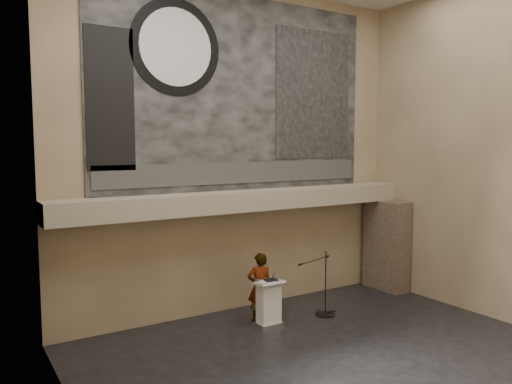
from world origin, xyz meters
TOP-DOWN VIEW (x-y plane):
  - floor at (0.00, 0.00)m, footprint 10.00×10.00m
  - wall_back at (0.00, 4.00)m, footprint 10.00×0.02m
  - wall_left at (-5.00, 0.00)m, footprint 0.02×8.00m
  - wall_right at (5.00, 0.00)m, footprint 0.02×8.00m
  - soffit at (0.00, 3.60)m, footprint 10.00×0.80m
  - sprinkler_left at (-1.60, 3.55)m, footprint 0.04×0.04m
  - sprinkler_right at (1.90, 3.55)m, footprint 0.04×0.04m
  - banner at (0.00, 3.97)m, footprint 8.00×0.05m
  - banner_text_strip at (0.00, 3.93)m, footprint 7.76×0.02m
  - banner_clock_rim at (-1.80, 3.93)m, footprint 2.30×0.02m
  - banner_clock_face at (-1.80, 3.91)m, footprint 1.84×0.02m
  - banner_building_print at (2.40, 3.93)m, footprint 2.60×0.02m
  - banner_brick_print at (-3.40, 3.93)m, footprint 1.10×0.02m
  - stone_pier at (4.65, 3.15)m, footprint 0.60×1.40m
  - lectern at (-0.11, 2.44)m, footprint 0.67×0.49m
  - binder at (-0.05, 2.43)m, footprint 0.33×0.28m
  - papers at (-0.23, 2.44)m, footprint 0.27×0.33m
  - speaker_person at (-0.13, 2.82)m, footprint 0.73×0.59m
  - mic_stand at (1.50, 2.27)m, footprint 1.37×0.60m

SIDE VIEW (x-z plane):
  - floor at x=0.00m, z-range 0.00..0.00m
  - mic_stand at x=1.50m, z-range -0.59..1.09m
  - lectern at x=-0.11m, z-range -0.01..1.12m
  - speaker_person at x=-0.13m, z-range 0.00..1.73m
  - papers at x=-0.23m, z-range 1.10..1.10m
  - binder at x=-0.05m, z-range 1.10..1.14m
  - stone_pier at x=4.65m, z-range 0.00..2.70m
  - sprinkler_left at x=-1.60m, z-range 2.64..2.70m
  - sprinkler_right at x=1.90m, z-range 2.64..2.70m
  - soffit at x=0.00m, z-range 2.70..3.20m
  - banner_text_strip at x=0.00m, z-range 3.38..3.93m
  - wall_back at x=0.00m, z-range 0.00..8.50m
  - wall_left at x=-5.00m, z-range 0.00..8.50m
  - wall_right at x=5.00m, z-range 0.00..8.50m
  - banner_brick_print at x=-3.40m, z-range 3.80..7.00m
  - banner at x=0.00m, z-range 3.20..8.20m
  - banner_building_print at x=2.40m, z-range 4.00..7.60m
  - banner_clock_rim at x=-1.80m, z-range 5.55..7.85m
  - banner_clock_face at x=-1.80m, z-range 5.78..7.62m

